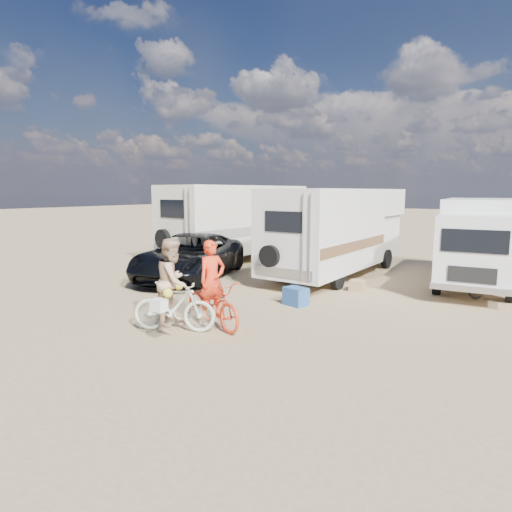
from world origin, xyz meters
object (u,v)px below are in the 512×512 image
Objects in this scene: dark_suv at (190,256)px; crate at (357,286)px; rider_woman at (173,290)px; bike_parked at (460,282)px; bike_man at (213,303)px; rider_man at (212,288)px; box_truck at (477,243)px; bike_woman at (174,307)px; rv_main at (339,232)px; cooler at (296,296)px; rv_left at (236,223)px.

dark_suv is 5.73m from crate.
bike_parked is at bearing -58.58° from rider_woman.
rider_man is (0.00, 0.00, 0.35)m from bike_man.
box_truck is 14.75× the size of crate.
bike_woman is (-0.49, -0.71, 0.02)m from bike_man.
cooler is at bearing -78.86° from rv_main.
bike_man is at bearing 178.73° from bike_parked.
rider_man is 0.87m from rider_woman.
box_truck is at bearing -10.18° from bike_man.
box_truck is 9.86m from rider_woman.
rv_left is 1.16× the size of box_truck.
rider_man is at bearing -89.38° from cooler.
box_truck reaches higher than rider_woman.
rv_left is at bearing 156.19° from crate.
rv_left reaches higher than box_truck.
rider_woman is at bearing 164.69° from rider_man.
cooler is (4.78, -1.27, -0.52)m from dark_suv.
rider_man reaches higher than dark_suv.
rv_main is 4.45m from box_truck.
rv_left is at bearing 2.93° from bike_woman.
cooler is (-3.47, -3.58, -0.16)m from bike_parked.
box_truck reaches higher than crate.
bike_parked is (4.17, 6.22, -0.48)m from rider_man.
rider_woman is 6.17m from crate.
box_truck is at bearing 70.28° from cooler.
rv_left reaches higher than dark_suv.
cooler is 1.44× the size of crate.
bike_parked is at bearing -58.58° from bike_woman.
dark_suv is at bearing 138.25° from bike_parked.
rider_man is at bearing -58.89° from rider_woman.
bike_man is 2.74m from cooler.
rider_woman is 8.36m from bike_parked.
rv_left reaches higher than crate.
rv_main is at bearing 21.10° from dark_suv.
rider_woman reaches higher than crate.
crate is (-2.88, -2.77, -1.20)m from box_truck.
bike_woman is 1.03× the size of rider_man.
rider_man is (-4.36, -7.86, -0.49)m from box_truck.
rv_left is at bearing 174.41° from rv_main.
rv_main is 4.12× the size of rider_woman.
rv_main is at bearing -27.82° from bike_woman.
rider_man is at bearing -87.52° from rv_main.
rv_main reaches higher than rider_man.
dark_suv reaches higher than bike_woman.
box_truck reaches higher than bike_parked.
bike_man is at bearing -106.27° from crate.
rv_left is 3.87× the size of rider_woman.
cooler is (5.72, -5.33, -1.37)m from rv_left.
crate is (0.79, 2.46, -0.07)m from cooler.
bike_parked is (4.65, 6.93, -0.52)m from rider_woman.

